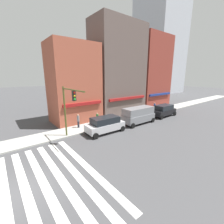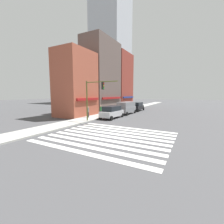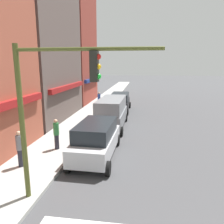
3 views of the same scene
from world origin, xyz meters
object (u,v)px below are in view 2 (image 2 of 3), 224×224
object	(u,v)px
suv_black	(137,106)
van_grey	(126,107)
traffic_signal	(94,94)
suv_silver	(112,112)
pedestrian_green_top	(101,110)
pedestrian_grey_coat	(88,112)
pedestrian_blue_shirt	(129,106)

from	to	relation	value
suv_black	van_grey	bearing A→B (deg)	179.01
van_grey	suv_black	size ratio (longest dim) A/B	1.06
traffic_signal	suv_silver	xyz separation A→B (m)	(4.14, -0.53, -2.85)
suv_silver	pedestrian_green_top	world-z (taller)	suv_silver
suv_black	pedestrian_green_top	bearing A→B (deg)	167.26
pedestrian_green_top	pedestrian_grey_coat	distance (m)	2.52
traffic_signal	pedestrian_grey_coat	distance (m)	4.51
van_grey	pedestrian_blue_shirt	size ratio (longest dim) A/B	2.84
traffic_signal	suv_black	bearing A→B (deg)	-1.88
van_grey	suv_black	world-z (taller)	van_grey
suv_silver	van_grey	distance (m)	5.82
suv_silver	pedestrian_green_top	distance (m)	2.47
van_grey	traffic_signal	bearing A→B (deg)	177.86
pedestrian_blue_shirt	suv_black	bearing A→B (deg)	115.53
suv_silver	suv_black	distance (m)	12.14
suv_black	pedestrian_green_top	size ratio (longest dim) A/B	2.67
suv_silver	pedestrian_blue_shirt	bearing A→B (deg)	12.35
traffic_signal	pedestrian_green_top	size ratio (longest dim) A/B	3.17
van_grey	pedestrian_grey_coat	distance (m)	8.40
suv_black	traffic_signal	bearing A→B (deg)	177.13
suv_silver	pedestrian_blue_shirt	distance (m)	13.14
pedestrian_blue_shirt	traffic_signal	bearing A→B (deg)	49.38
suv_silver	van_grey	xyz separation A→B (m)	(5.82, -0.00, 0.25)
van_grey	suv_black	distance (m)	6.33
pedestrian_green_top	pedestrian_grey_coat	size ratio (longest dim) A/B	1.00
van_grey	pedestrian_blue_shirt	distance (m)	7.51
pedestrian_grey_coat	traffic_signal	bearing A→B (deg)	-140.16
traffic_signal	suv_black	distance (m)	16.54
van_grey	pedestrian_grey_coat	world-z (taller)	van_grey
traffic_signal	suv_silver	size ratio (longest dim) A/B	1.18
suv_silver	pedestrian_grey_coat	world-z (taller)	suv_silver
pedestrian_grey_coat	pedestrian_blue_shirt	xyz separation A→B (m)	(14.83, -0.84, 0.00)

